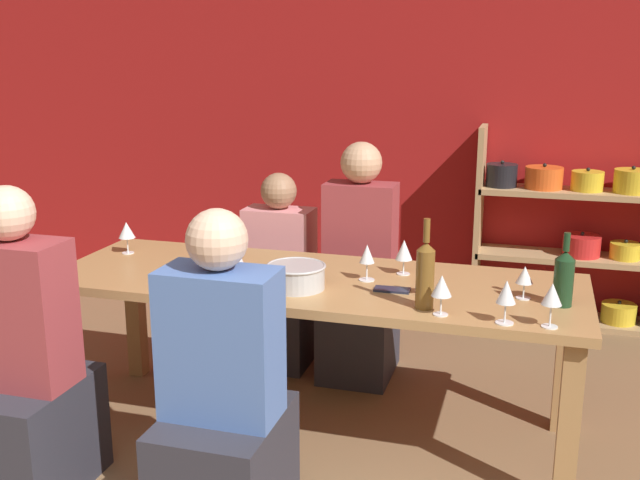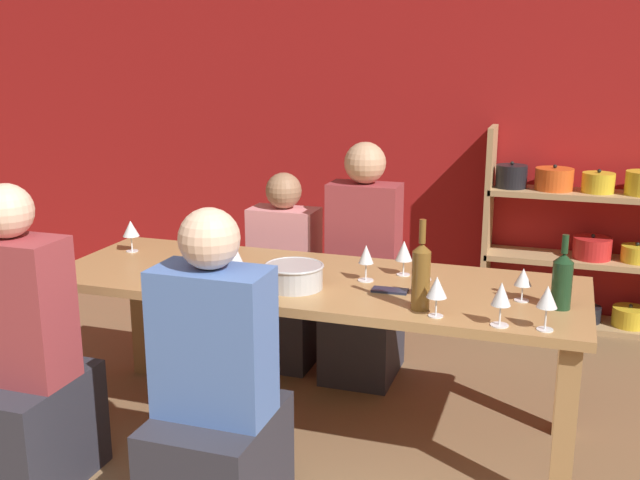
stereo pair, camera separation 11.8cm
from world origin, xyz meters
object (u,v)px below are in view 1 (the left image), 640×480
wine_glass_empty_b (506,293)px  person_far_a (280,293)px  dining_table (314,297)px  wine_glass_red_c (552,296)px  shelf_unit (589,243)px  wine_bottle_green (425,274)px  wine_glass_white_c (235,256)px  wine_glass_white_b (525,276)px  wine_glass_white_a (127,231)px  wine_glass_white_d (203,251)px  wine_glass_red_b (367,255)px  mixing_bowl (296,275)px  person_near_b (223,413)px  wine_glass_empty_a (404,250)px  person_far_b (360,290)px  wine_bottle_dark (564,277)px  wine_glass_red_a (426,269)px  cell_phone (392,290)px  wine_glass_red_d (442,287)px  person_near_a (25,384)px

wine_glass_empty_b → person_far_a: size_ratio=0.16×
dining_table → wine_glass_red_c: 1.08m
shelf_unit → wine_glass_empty_b: (-0.42, -2.16, 0.32)m
wine_bottle_green → wine_glass_white_c: wine_bottle_green is taller
wine_bottle_green → wine_glass_white_b: size_ratio=2.64×
dining_table → person_far_a: (-0.42, 0.74, -0.26)m
shelf_unit → wine_glass_white_c: 2.53m
wine_glass_white_a → wine_glass_white_d: bearing=-22.5°
wine_glass_red_b → wine_glass_white_c: bearing=-161.7°
dining_table → mixing_bowl: size_ratio=9.23×
person_near_b → wine_glass_empty_a: bearing=62.3°
shelf_unit → person_far_b: bearing=-136.4°
wine_bottle_dark → person_near_b: size_ratio=0.25×
mixing_bowl → person_far_a: person_far_a is taller
wine_glass_white_d → person_far_a: size_ratio=0.14×
wine_glass_red_a → wine_glass_white_d: size_ratio=1.06×
cell_phone → person_far_b: 0.85m
wine_glass_white_c → person_far_a: person_far_a is taller
person_far_b → mixing_bowl: bearing=84.2°
person_near_b → wine_glass_red_b: bearing=66.2°
wine_glass_white_a → person_near_b: size_ratio=0.13×
wine_glass_white_d → wine_glass_empty_b: bearing=-11.4°
wine_glass_empty_b → wine_glass_red_d: 0.24m
wine_bottle_green → person_far_a: 1.46m
wine_glass_white_b → person_near_a: person_near_a is taller
dining_table → person_near_a: size_ratio=1.90×
shelf_unit → person_near_b: bearing=-118.2°
dining_table → person_far_a: bearing=119.7°
wine_glass_white_c → person_far_b: 0.97m
wine_glass_white_a → person_near_a: (0.06, -0.92, -0.40)m
wine_glass_white_b → wine_glass_white_d: bearing=-178.2°
wine_glass_white_a → person_far_b: (1.06, 0.53, -0.38)m
wine_bottle_green → wine_glass_white_b: wine_bottle_green is taller
shelf_unit → wine_glass_red_d: 2.25m
person_far_b → person_near_a: bearing=55.3°
wine_glass_white_b → person_far_b: size_ratio=0.11×
wine_glass_red_d → cell_phone: size_ratio=1.04×
wine_bottle_green → wine_glass_red_a: wine_bottle_green is taller
person_far_b → wine_glass_red_a: bearing=120.9°
dining_table → wine_bottle_green: wine_bottle_green is taller
person_far_a → shelf_unit: bearing=-147.4°
wine_glass_empty_b → person_far_b: size_ratio=0.13×
wine_glass_red_b → wine_glass_empty_b: 0.72m
wine_glass_red_a → person_near_b: bearing=-133.2°
person_near_b → wine_glass_white_c: bearing=107.6°
mixing_bowl → wine_bottle_dark: bearing=4.6°
wine_bottle_green → wine_glass_red_a: bearing=97.6°
shelf_unit → wine_glass_empty_b: size_ratio=7.96×
wine_glass_red_d → wine_glass_empty_b: bearing=-5.8°
dining_table → wine_glass_white_a: 1.04m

